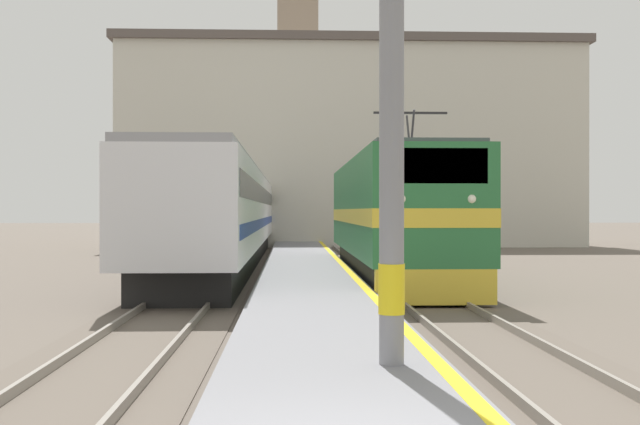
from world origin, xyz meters
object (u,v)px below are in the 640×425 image
Objects in this scene: locomotive_train at (392,217)px; clock_tower at (298,53)px; passenger_train at (244,213)px; catenary_mast at (396,8)px.

locomotive_train is 0.52× the size of clock_tower.
clock_tower reaches higher than locomotive_train.
passenger_train is 33.16m from catenary_mast.
catenary_mast is (3.82, -32.84, 2.54)m from passenger_train.
passenger_train is 5.97× the size of catenary_mast.
passenger_train is (-5.85, 17.66, 0.07)m from locomotive_train.
clock_tower is (-0.65, 51.86, 10.38)m from catenary_mast.
passenger_train is at bearing 96.63° from catenary_mast.
locomotive_train is 39.01m from clock_tower.
clock_tower is (-2.68, 36.69, 12.99)m from locomotive_train.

